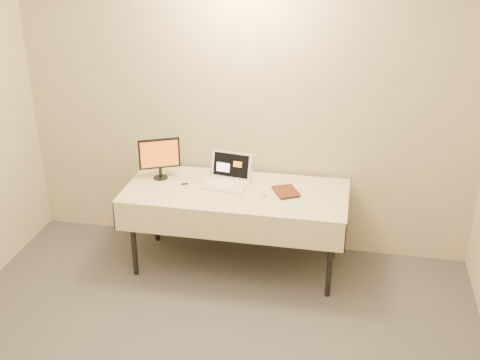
% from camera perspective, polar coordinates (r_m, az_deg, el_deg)
% --- Properties ---
extents(back_wall, '(4.00, 0.10, 2.70)m').
position_cam_1_polar(back_wall, '(5.20, 0.59, 7.27)').
color(back_wall, beige).
rests_on(back_wall, ground).
extents(table, '(1.86, 0.81, 0.74)m').
position_cam_1_polar(table, '(5.03, -0.40, -1.61)').
color(table, black).
rests_on(table, ground).
extents(laptop, '(0.40, 0.36, 0.25)m').
position_cam_1_polar(laptop, '(5.10, -1.18, 0.30)').
color(laptop, white).
rests_on(laptop, table).
extents(monitor, '(0.33, 0.17, 0.36)m').
position_cam_1_polar(monitor, '(5.18, -7.65, 2.32)').
color(monitor, black).
rests_on(monitor, table).
extents(book, '(0.17, 0.10, 0.24)m').
position_cam_1_polar(book, '(4.89, 3.44, -0.10)').
color(book, brown).
rests_on(book, table).
extents(alarm_clock, '(0.13, 0.08, 0.05)m').
position_cam_1_polar(alarm_clock, '(5.27, -2.10, 0.69)').
color(alarm_clock, black).
rests_on(alarm_clock, table).
extents(clicker, '(0.04, 0.09, 0.02)m').
position_cam_1_polar(clicker, '(4.89, 2.25, -1.47)').
color(clicker, '#BDBDBF').
rests_on(clicker, table).
extents(paper_form, '(0.21, 0.33, 0.00)m').
position_cam_1_polar(paper_form, '(4.84, 5.08, -2.03)').
color(paper_form, '#A9D4A9').
rests_on(paper_form, table).
extents(usb_dongle, '(0.06, 0.04, 0.01)m').
position_cam_1_polar(usb_dongle, '(5.13, -5.28, -0.37)').
color(usb_dongle, black).
rests_on(usb_dongle, table).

